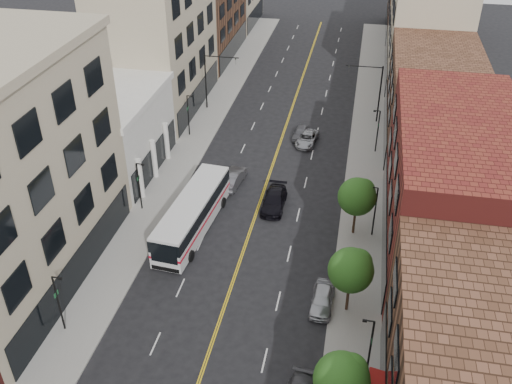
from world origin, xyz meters
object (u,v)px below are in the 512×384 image
Objects in this scene: car_lane_b at (307,139)px; car_lane_c at (301,133)px; car_lane_a at (274,200)px; car_parked_far at (322,299)px; city_bus at (193,212)px; car_lane_behind at (233,178)px.

car_lane_c is at bearing 131.63° from car_lane_b.
car_parked_far is at bearing -65.24° from car_lane_a.
car_lane_a is 13.83m from car_lane_b.
car_lane_behind is at bearing 83.00° from city_bus.
car_parked_far is at bearing -26.48° from city_bus.
car_lane_behind is at bearing 146.18° from car_lane_a.
car_lane_a is (-5.90, 12.77, 0.03)m from car_parked_far.
car_parked_far reaches higher than car_lane_c.
car_lane_behind is at bearing -110.38° from car_lane_c.
car_lane_c is (-5.25, 27.86, -0.08)m from car_parked_far.
car_lane_c is (0.65, 15.09, -0.11)m from car_lane_a.
car_lane_b is at bearing -114.97° from car_lane_behind.
car_parked_far is 0.81× the size of car_lane_a.
car_lane_a is 1.38× the size of car_lane_c.
car_lane_behind is 13.06m from car_lane_c.
car_lane_a is at bearing 116.52° from car_parked_far.
city_bus reaches higher than car_lane_c.
city_bus reaches higher than car_lane_b.
car_parked_far is at bearing -74.10° from car_lane_b.
city_bus is 3.46× the size of car_lane_c.
car_lane_c is (5.55, 11.82, -0.15)m from car_lane_behind.
car_parked_far reaches higher than car_lane_b.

